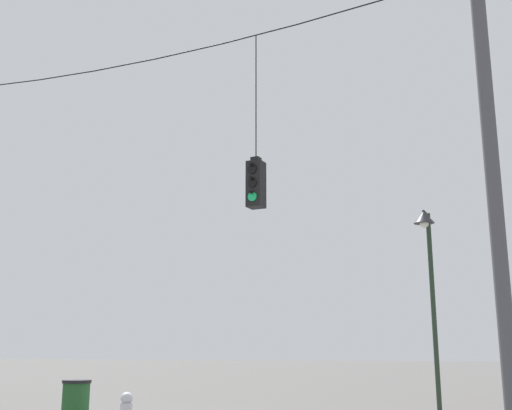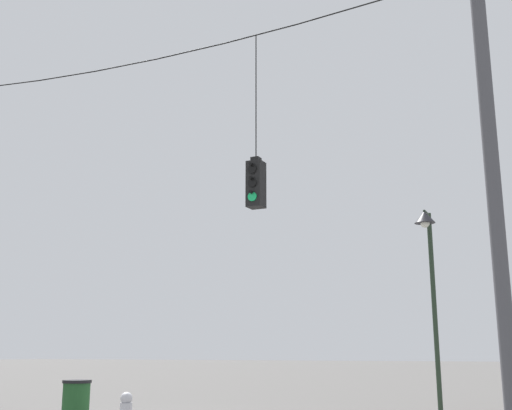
{
  "view_description": "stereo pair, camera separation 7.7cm",
  "coord_description": "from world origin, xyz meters",
  "px_view_note": "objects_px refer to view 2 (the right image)",
  "views": [
    {
      "loc": [
        7.54,
        -11.86,
        1.46
      ],
      "look_at": [
        1.8,
        0.25,
        4.54
      ],
      "focal_mm": 45.0,
      "sensor_mm": 36.0,
      "label": 1
    },
    {
      "loc": [
        7.6,
        -11.83,
        1.46
      ],
      "look_at": [
        1.8,
        0.25,
        4.54
      ],
      "focal_mm": 45.0,
      "sensor_mm": 36.0,
      "label": 2
    }
  ],
  "objects_px": {
    "street_lamp": "(429,257)",
    "trash_bin": "(76,404)",
    "utility_pole_right": "(493,176)",
    "traffic_light_near_left_pole": "(256,183)"
  },
  "relations": [
    {
      "from": "traffic_light_near_left_pole",
      "to": "trash_bin",
      "type": "height_order",
      "value": "traffic_light_near_left_pole"
    },
    {
      "from": "trash_bin",
      "to": "traffic_light_near_left_pole",
      "type": "bearing_deg",
      "value": 26.93
    },
    {
      "from": "traffic_light_near_left_pole",
      "to": "street_lamp",
      "type": "bearing_deg",
      "value": 55.66
    },
    {
      "from": "street_lamp",
      "to": "utility_pole_right",
      "type": "bearing_deg",
      "value": -64.17
    },
    {
      "from": "utility_pole_right",
      "to": "traffic_light_near_left_pole",
      "type": "xyz_separation_m",
      "value": [
        -4.81,
        -0.0,
        0.42
      ]
    },
    {
      "from": "utility_pole_right",
      "to": "street_lamp",
      "type": "relative_size",
      "value": 1.87
    },
    {
      "from": "utility_pole_right",
      "to": "trash_bin",
      "type": "xyz_separation_m",
      "value": [
        -8.02,
        -1.63,
        -4.15
      ]
    },
    {
      "from": "traffic_light_near_left_pole",
      "to": "street_lamp",
      "type": "height_order",
      "value": "traffic_light_near_left_pole"
    },
    {
      "from": "traffic_light_near_left_pole",
      "to": "trash_bin",
      "type": "relative_size",
      "value": 4.4
    },
    {
      "from": "street_lamp",
      "to": "trash_bin",
      "type": "height_order",
      "value": "street_lamp"
    }
  ]
}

